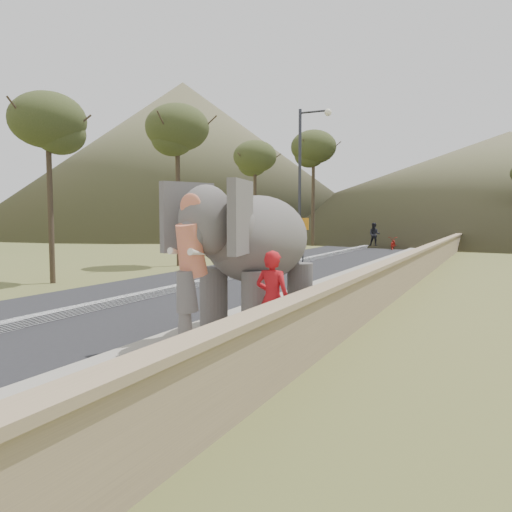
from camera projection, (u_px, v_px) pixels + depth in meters
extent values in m
plane|color=olive|center=(199.00, 362.00, 8.49)|extent=(160.00, 160.00, 0.00)
cube|color=black|center=(230.00, 279.00, 19.63)|extent=(7.00, 120.00, 0.03)
cube|color=black|center=(230.00, 277.00, 19.63)|extent=(0.35, 120.00, 0.22)
cube|color=#9E9687|center=(355.00, 285.00, 17.42)|extent=(3.00, 120.00, 0.15)
cube|color=tan|center=(403.00, 274.00, 16.66)|extent=(0.30, 120.00, 1.10)
cylinder|color=#2D2E32|center=(300.00, 187.00, 26.01)|extent=(0.16, 0.16, 8.00)
cylinder|color=#2D2E32|center=(315.00, 112.00, 25.35)|extent=(1.60, 0.10, 0.10)
sphere|color=#FFF2CC|center=(328.00, 112.00, 25.05)|extent=(0.36, 0.36, 0.36)
cylinder|color=#2D2D33|center=(303.00, 246.00, 25.33)|extent=(0.08, 0.08, 2.00)
cube|color=orange|center=(303.00, 224.00, 25.24)|extent=(0.60, 0.05, 0.60)
cone|color=brown|center=(184.00, 159.00, 73.55)|extent=(60.00, 60.00, 22.00)
cone|color=brown|center=(507.00, 183.00, 68.29)|extent=(80.00, 80.00, 14.00)
imported|color=#B01218|center=(272.00, 299.00, 8.83)|extent=(0.63, 0.42, 1.74)
imported|color=maroon|center=(393.00, 243.00, 36.99)|extent=(0.77, 1.87, 0.96)
imported|color=black|center=(374.00, 234.00, 37.57)|extent=(0.90, 0.73, 1.76)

